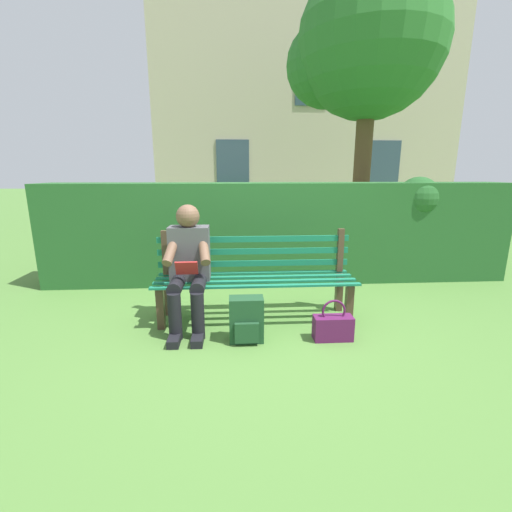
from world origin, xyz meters
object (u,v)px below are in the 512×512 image
Objects in this scene: park_bench at (255,274)px; backpack at (246,320)px; person_seated at (189,264)px; tree at (363,49)px; handbag at (333,327)px.

backpack is (0.11, 0.55, -0.25)m from park_bench.
park_bench is 1.70× the size of person_seated.
person_seated is at bearing -35.04° from backpack.
tree reaches higher than handbag.
person_seated is at bearing 49.99° from tree.
park_bench is 4.91× the size of backpack.
park_bench is at bearing 56.04° from tree.
backpack is at bearing 59.10° from tree.
park_bench reaches higher than backpack.
backpack is at bearing -1.82° from handbag.
park_bench is at bearing -101.14° from backpack.
person_seated reaches higher than park_bench.
tree is at bearing -123.96° from park_bench.
park_bench is 0.93m from handbag.
handbag is at bearing 163.05° from person_seated.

